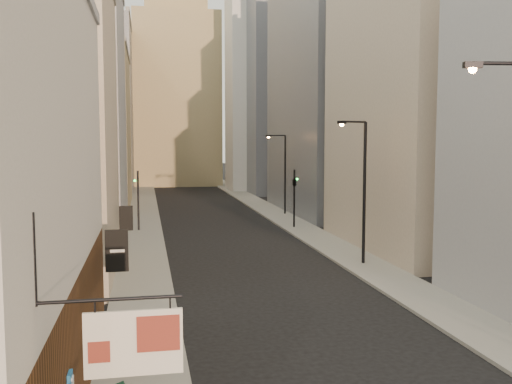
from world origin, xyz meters
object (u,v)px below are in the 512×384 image
at_px(streetlamp_far, 283,170).
at_px(traffic_light_left, 138,190).
at_px(clock_tower, 176,80).
at_px(traffic_light_right, 294,184).
at_px(streetlamp_mid, 362,184).
at_px(white_tower, 255,65).

distance_m(streetlamp_far, traffic_light_left, 16.16).
xyz_separation_m(clock_tower, traffic_light_right, (7.03, -51.97, -13.88)).
xyz_separation_m(streetlamp_mid, streetlamp_far, (0.93, 23.30, -0.34)).
distance_m(white_tower, streetlamp_mid, 54.53).
bearing_deg(streetlamp_far, traffic_light_right, -104.99).
relative_size(white_tower, traffic_light_right, 8.30).
relative_size(streetlamp_mid, streetlamp_far, 1.07).
distance_m(streetlamp_far, traffic_light_right, 8.73).
bearing_deg(streetlamp_far, streetlamp_mid, -99.76).
xyz_separation_m(streetlamp_far, traffic_light_left, (-14.06, -7.89, -1.15)).
bearing_deg(traffic_light_left, streetlamp_mid, 117.59).
relative_size(clock_tower, streetlamp_mid, 5.23).
distance_m(clock_tower, streetlamp_mid, 68.24).
height_order(traffic_light_left, traffic_light_right, same).
relative_size(clock_tower, traffic_light_right, 8.98).
height_order(white_tower, streetlamp_far, white_tower).
height_order(clock_tower, traffic_light_left, clock_tower).
distance_m(streetlamp_mid, traffic_light_right, 14.73).
relative_size(white_tower, streetlamp_mid, 4.84).
xyz_separation_m(streetlamp_far, traffic_light_right, (-1.14, -8.62, -0.81)).
bearing_deg(clock_tower, traffic_light_right, -82.29).
relative_size(clock_tower, streetlamp_far, 5.62).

